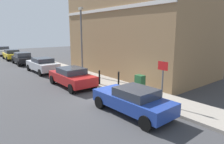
% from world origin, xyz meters
% --- Properties ---
extents(ground, '(80.00, 80.00, 0.00)m').
position_xyz_m(ground, '(0.00, 0.00, 0.00)').
color(ground, '#38383A').
extents(sidewalk, '(2.23, 30.00, 0.15)m').
position_xyz_m(sidewalk, '(2.09, 6.00, 0.07)').
color(sidewalk, gray).
rests_on(sidewalk, ground).
extents(corner_building, '(7.45, 12.89, 9.93)m').
position_xyz_m(corner_building, '(6.87, 4.45, 4.97)').
color(corner_building, olive).
rests_on(corner_building, ground).
extents(car_blue, '(1.86, 4.20, 1.32)m').
position_xyz_m(car_blue, '(-0.36, -2.27, 0.70)').
color(car_blue, navy).
rests_on(car_blue, ground).
extents(car_red, '(1.93, 4.20, 1.36)m').
position_xyz_m(car_red, '(-0.32, 3.94, 0.72)').
color(car_red, maroon).
rests_on(car_red, ground).
extents(car_silver, '(1.93, 4.37, 1.41)m').
position_xyz_m(car_silver, '(-0.17, 10.23, 0.75)').
color(car_silver, '#B7B7BC').
rests_on(car_silver, ground).
extents(car_black, '(1.88, 4.08, 1.43)m').
position_xyz_m(car_black, '(-0.33, 16.52, 0.74)').
color(car_black, black).
rests_on(car_black, ground).
extents(car_yellow, '(2.01, 4.01, 1.41)m').
position_xyz_m(car_yellow, '(-0.36, 21.72, 0.73)').
color(car_yellow, gold).
rests_on(car_yellow, ground).
extents(car_white, '(1.95, 4.01, 1.48)m').
position_xyz_m(car_white, '(-0.34, 28.20, 0.77)').
color(car_white, silver).
rests_on(car_white, ground).
extents(utility_cabinet, '(0.46, 0.61, 1.15)m').
position_xyz_m(utility_cabinet, '(1.89, -0.62, 0.68)').
color(utility_cabinet, '#1E4C28').
rests_on(utility_cabinet, sidewalk).
extents(bollard_near_cabinet, '(0.14, 0.14, 1.04)m').
position_xyz_m(bollard_near_cabinet, '(1.99, 1.48, 0.70)').
color(bollard_near_cabinet, black).
rests_on(bollard_near_cabinet, sidewalk).
extents(bollard_far_kerb, '(0.14, 0.14, 1.04)m').
position_xyz_m(bollard_far_kerb, '(1.22, 2.70, 0.70)').
color(bollard_far_kerb, black).
rests_on(bollard_far_kerb, sidewalk).
extents(street_sign, '(0.08, 0.60, 2.30)m').
position_xyz_m(street_sign, '(1.40, -2.61, 1.66)').
color(street_sign, '#59595B').
rests_on(street_sign, sidewalk).
extents(lamppost, '(0.20, 0.44, 5.72)m').
position_xyz_m(lamppost, '(2.03, 6.44, 3.30)').
color(lamppost, '#59595B').
rests_on(lamppost, sidewalk).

